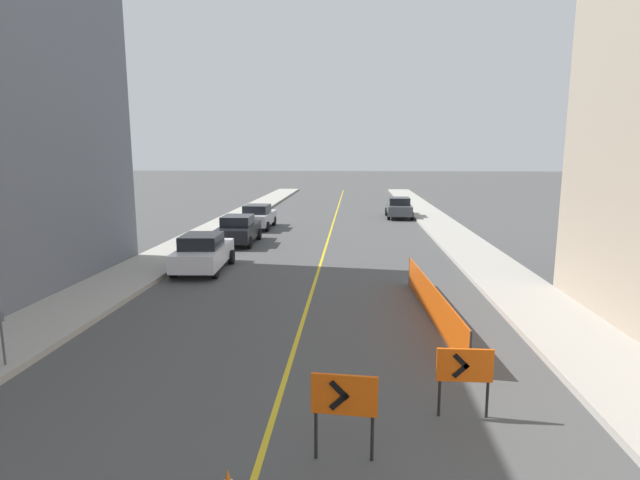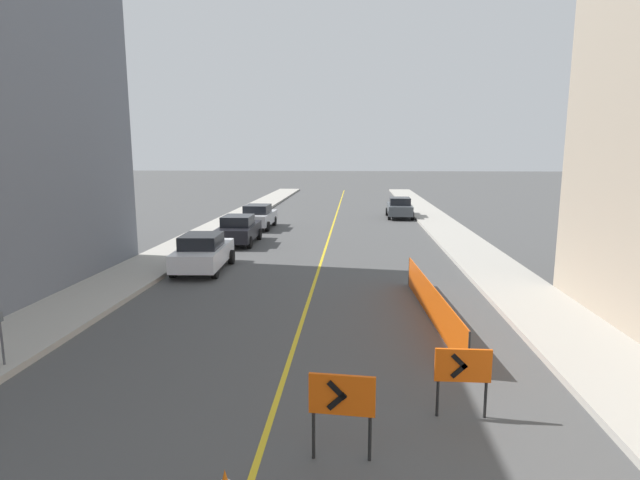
# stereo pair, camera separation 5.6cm
# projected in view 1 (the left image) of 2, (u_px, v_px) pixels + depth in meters

# --- Properties ---
(lane_stripe) EXTENTS (0.12, 74.20, 0.01)m
(lane_stripe) POSITION_uv_depth(u_px,v_px,m) (330.00, 233.00, 31.12)
(lane_stripe) COLOR gold
(lane_stripe) RESTS_ON ground_plane
(sidewalk_left) EXTENTS (2.70, 74.20, 0.17)m
(sidewalk_left) POSITION_uv_depth(u_px,v_px,m) (213.00, 231.00, 31.60)
(sidewalk_left) COLOR #ADA89E
(sidewalk_left) RESTS_ON ground_plane
(sidewalk_right) EXTENTS (2.70, 74.20, 0.17)m
(sidewalk_right) POSITION_uv_depth(u_px,v_px,m) (450.00, 233.00, 30.60)
(sidewalk_right) COLOR #ADA89E
(sidewalk_right) RESTS_ON ground_plane
(arrow_barricade_primary) EXTENTS (1.07, 0.15, 1.46)m
(arrow_barricade_primary) POSITION_uv_depth(u_px,v_px,m) (344.00, 399.00, 7.95)
(arrow_barricade_primary) COLOR #EF560C
(arrow_barricade_primary) RESTS_ON ground_plane
(arrow_barricade_secondary) EXTENTS (1.04, 0.08, 1.35)m
(arrow_barricade_secondary) POSITION_uv_depth(u_px,v_px,m) (465.00, 369.00, 9.29)
(arrow_barricade_secondary) COLOR #EF560C
(arrow_barricade_secondary) RESTS_ON ground_plane
(safety_mesh_fence) EXTENTS (0.53, 7.94, 1.07)m
(safety_mesh_fence) POSITION_uv_depth(u_px,v_px,m) (432.00, 302.00, 14.90)
(safety_mesh_fence) COLOR #EF560C
(safety_mesh_fence) RESTS_ON ground_plane
(parked_car_curb_near) EXTENTS (2.04, 4.39, 1.59)m
(parked_car_curb_near) POSITION_uv_depth(u_px,v_px,m) (203.00, 252.00, 21.07)
(parked_car_curb_near) COLOR silver
(parked_car_curb_near) RESTS_ON ground_plane
(parked_car_curb_mid) EXTENTS (1.94, 4.34, 1.59)m
(parked_car_curb_mid) POSITION_uv_depth(u_px,v_px,m) (239.00, 230.00, 27.37)
(parked_car_curb_mid) COLOR black
(parked_car_curb_mid) RESTS_ON ground_plane
(parked_car_curb_far) EXTENTS (1.95, 4.34, 1.59)m
(parked_car_curb_far) POSITION_uv_depth(u_px,v_px,m) (258.00, 216.00, 33.05)
(parked_car_curb_far) COLOR #B7B7BC
(parked_car_curb_far) RESTS_ON ground_plane
(parked_car_opposite_side) EXTENTS (1.95, 4.35, 1.59)m
(parked_car_opposite_side) POSITION_uv_depth(u_px,v_px,m) (399.00, 208.00, 38.53)
(parked_car_opposite_side) COLOR #474C51
(parked_car_opposite_side) RESTS_ON ground_plane
(parking_meter_near_curb) EXTENTS (0.12, 0.11, 1.30)m
(parking_meter_near_curb) POSITION_uv_depth(u_px,v_px,m) (1.00, 326.00, 11.19)
(parking_meter_near_curb) COLOR #4C4C51
(parking_meter_near_curb) RESTS_ON sidewalk_left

